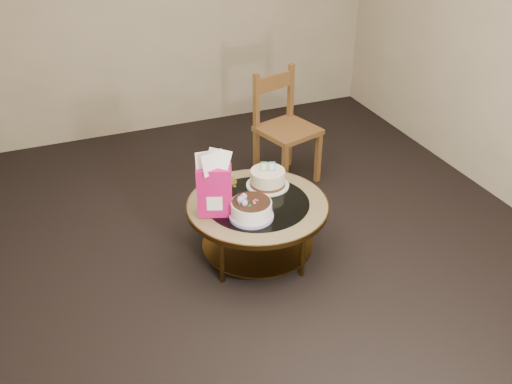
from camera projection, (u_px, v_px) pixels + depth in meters
name	position (u px, v px, depth m)	size (l,w,h in m)	color
ground	(257.00, 254.00, 4.29)	(5.00, 5.00, 0.00)	black
room_walls	(258.00, 53.00, 3.49)	(4.52, 5.02, 2.61)	#B8A88B
coffee_table	(258.00, 212.00, 4.09)	(1.02, 1.02, 0.46)	brown
decorated_cake	(251.00, 210.00, 3.86)	(0.30, 0.30, 0.18)	#A58FCA
cream_cake	(268.00, 179.00, 4.21)	(0.32, 0.32, 0.20)	white
gift_bag	(214.00, 184.00, 3.81)	(0.26, 0.23, 0.47)	#C21268
pillar_candle	(229.00, 181.00, 4.26)	(0.13, 0.13, 0.09)	#E3D75D
dining_chair	(285.00, 127.00, 5.02)	(0.57, 0.57, 1.00)	brown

